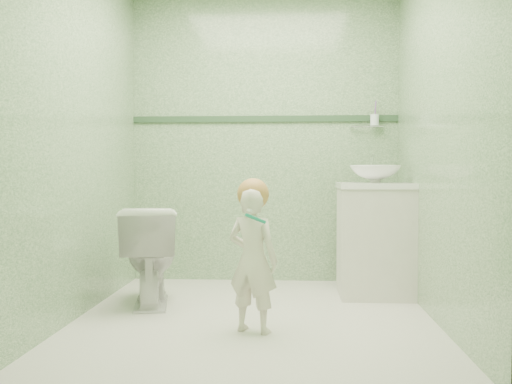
{
  "coord_description": "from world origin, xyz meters",
  "views": [
    {
      "loc": [
        0.23,
        -3.56,
        0.91
      ],
      "look_at": [
        0.0,
        0.15,
        0.78
      ],
      "focal_mm": 40.52,
      "sensor_mm": 36.0,
      "label": 1
    }
  ],
  "objects": [
    {
      "name": "ground",
      "position": [
        0.0,
        0.0,
        0.0
      ],
      "size": [
        2.5,
        2.5,
        0.0
      ],
      "primitive_type": "plane",
      "color": "beige",
      "rests_on": "ground"
    },
    {
      "name": "room_shell",
      "position": [
        0.0,
        0.0,
        1.2
      ],
      "size": [
        2.5,
        2.54,
        2.4
      ],
      "color": "#688F65",
      "rests_on": "ground"
    },
    {
      "name": "trim_stripe",
      "position": [
        0.0,
        1.24,
        1.35
      ],
      "size": [
        2.2,
        0.02,
        0.05
      ],
      "primitive_type": "cube",
      "color": "#2D4A2F",
      "rests_on": "room_shell"
    },
    {
      "name": "vanity",
      "position": [
        0.84,
        0.7,
        0.4
      ],
      "size": [
        0.52,
        0.5,
        0.8
      ],
      "primitive_type": "cube",
      "color": "beige",
      "rests_on": "ground"
    },
    {
      "name": "counter",
      "position": [
        0.84,
        0.7,
        0.81
      ],
      "size": [
        0.54,
        0.52,
        0.04
      ],
      "primitive_type": "cube",
      "color": "white",
      "rests_on": "vanity"
    },
    {
      "name": "basin",
      "position": [
        0.84,
        0.7,
        0.89
      ],
      "size": [
        0.37,
        0.37,
        0.13
      ],
      "primitive_type": "imported",
      "color": "white",
      "rests_on": "counter"
    },
    {
      "name": "faucet",
      "position": [
        0.84,
        0.89,
        0.97
      ],
      "size": [
        0.03,
        0.13,
        0.18
      ],
      "color": "silver",
      "rests_on": "counter"
    },
    {
      "name": "cup_holder",
      "position": [
        0.89,
        1.18,
        1.33
      ],
      "size": [
        0.26,
        0.07,
        0.21
      ],
      "color": "silver",
      "rests_on": "room_shell"
    },
    {
      "name": "toilet",
      "position": [
        -0.74,
        0.32,
        0.34
      ],
      "size": [
        0.5,
        0.72,
        0.68
      ],
      "primitive_type": "imported",
      "rotation": [
        0.0,
        0.0,
        3.33
      ],
      "color": "white",
      "rests_on": "ground"
    },
    {
      "name": "toddler",
      "position": [
        0.01,
        -0.32,
        0.41
      ],
      "size": [
        0.35,
        0.29,
        0.82
      ],
      "primitive_type": "imported",
      "rotation": [
        0.0,
        0.0,
        2.76
      ],
      "color": "silver",
      "rests_on": "ground"
    },
    {
      "name": "hair_cap",
      "position": [
        0.01,
        -0.29,
        0.78
      ],
      "size": [
        0.18,
        0.18,
        0.18
      ],
      "primitive_type": "sphere",
      "color": "#B87F3E",
      "rests_on": "toddler"
    },
    {
      "name": "teal_toothbrush",
      "position": [
        0.03,
        -0.46,
        0.66
      ],
      "size": [
        0.11,
        0.14,
        0.08
      ],
      "color": "#0E8566",
      "rests_on": "toddler"
    }
  ]
}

